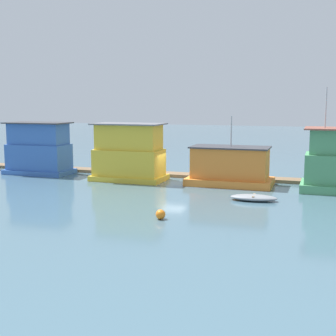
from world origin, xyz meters
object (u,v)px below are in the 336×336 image
houseboat_blue (39,150)px  houseboat_orange (230,167)px  houseboat_yellow (129,154)px  dinghy_grey (254,198)px  buoy_orange (161,214)px

houseboat_blue → houseboat_orange: houseboat_orange is taller
houseboat_blue → houseboat_yellow: bearing=-4.2°
houseboat_blue → houseboat_yellow: size_ratio=0.99×
houseboat_blue → dinghy_grey: houseboat_blue is taller
houseboat_yellow → dinghy_grey: houseboat_yellow is taller
houseboat_blue → dinghy_grey: size_ratio=1.88×
dinghy_grey → houseboat_yellow: bearing=156.1°
houseboat_orange → buoy_orange: bearing=-97.5°
houseboat_orange → houseboat_yellow: bearing=-176.9°
dinghy_grey → buoy_orange: buoy_orange is taller
houseboat_blue → houseboat_orange: bearing=-0.7°
houseboat_yellow → houseboat_orange: houseboat_orange is taller
houseboat_orange → buoy_orange: size_ratio=12.04×
buoy_orange → houseboat_yellow: bearing=120.7°
buoy_orange → houseboat_orange: bearing=82.5°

